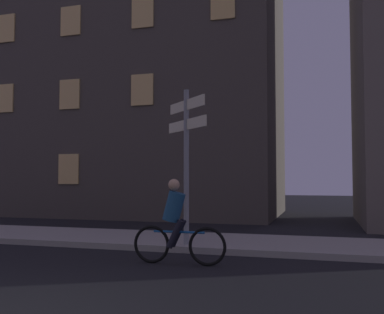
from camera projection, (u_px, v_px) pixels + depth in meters
sidewalk_kerb at (173, 241)px, 10.94m from camera, size 40.00×2.62×0.14m
signpost at (186, 150)px, 9.98m from camera, size 1.29×1.29×3.51m
cyclist at (176, 225)px, 8.29m from camera, size 1.82×0.33×1.61m
building_left_block at (142, 23)px, 20.85m from camera, size 12.64×7.23×18.06m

